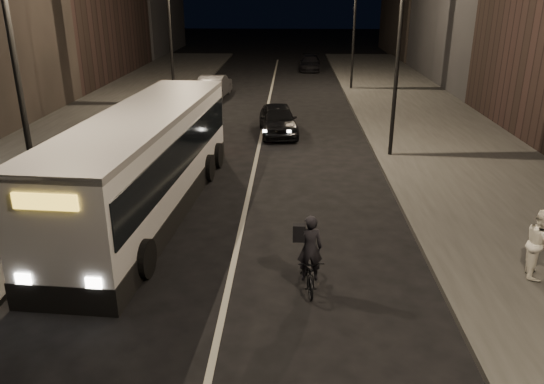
# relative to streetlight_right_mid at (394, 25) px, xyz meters

# --- Properties ---
(ground) EXTENTS (180.00, 180.00, 0.00)m
(ground) POSITION_rel_streetlight_right_mid_xyz_m (-5.33, -12.00, -5.36)
(ground) COLOR black
(ground) RESTS_ON ground
(sidewalk_right) EXTENTS (7.00, 70.00, 0.16)m
(sidewalk_right) POSITION_rel_streetlight_right_mid_xyz_m (3.17, 2.00, -5.28)
(sidewalk_right) COLOR #323230
(sidewalk_right) RESTS_ON ground
(sidewalk_left) EXTENTS (7.00, 70.00, 0.16)m
(sidewalk_left) POSITION_rel_streetlight_right_mid_xyz_m (-13.83, 2.00, -5.28)
(sidewalk_left) COLOR #323230
(sidewalk_left) RESTS_ON ground
(streetlight_right_mid) EXTENTS (1.20, 0.44, 8.12)m
(streetlight_right_mid) POSITION_rel_streetlight_right_mid_xyz_m (0.00, 0.00, 0.00)
(streetlight_right_mid) COLOR black
(streetlight_right_mid) RESTS_ON sidewalk_right
(streetlight_right_far) EXTENTS (1.20, 0.44, 8.12)m
(streetlight_right_far) POSITION_rel_streetlight_right_mid_xyz_m (0.00, 16.00, 0.00)
(streetlight_right_far) COLOR black
(streetlight_right_far) RESTS_ON sidewalk_right
(streetlight_left_near) EXTENTS (1.20, 0.44, 8.12)m
(streetlight_left_near) POSITION_rel_streetlight_right_mid_xyz_m (-10.66, -8.00, 0.00)
(streetlight_left_near) COLOR black
(streetlight_left_near) RESTS_ON sidewalk_left
(streetlight_left_far) EXTENTS (1.20, 0.44, 8.12)m
(streetlight_left_far) POSITION_rel_streetlight_right_mid_xyz_m (-10.66, 10.00, 0.00)
(streetlight_left_far) COLOR black
(streetlight_left_far) RESTS_ON sidewalk_left
(city_bus) EXTENTS (3.43, 11.96, 3.18)m
(city_bus) POSITION_rel_streetlight_right_mid_xyz_m (-8.37, -5.94, -3.63)
(city_bus) COLOR silver
(city_bus) RESTS_ON ground
(cyclist_on_bicycle) EXTENTS (0.73, 1.73, 1.94)m
(cyclist_on_bicycle) POSITION_rel_streetlight_right_mid_xyz_m (-3.43, -10.54, -4.72)
(cyclist_on_bicycle) COLOR black
(cyclist_on_bicycle) RESTS_ON ground
(pedestrian_woman) EXTENTS (0.83, 0.96, 1.70)m
(pedestrian_woman) POSITION_rel_streetlight_right_mid_xyz_m (2.04, -10.00, -4.35)
(pedestrian_woman) COLOR white
(pedestrian_woman) RESTS_ON sidewalk_right
(car_near) EXTENTS (2.17, 4.41, 1.45)m
(car_near) POSITION_rel_streetlight_right_mid_xyz_m (-4.53, 3.77, -4.64)
(car_near) COLOR black
(car_near) RESTS_ON ground
(car_mid) EXTENTS (1.90, 4.61, 1.49)m
(car_mid) POSITION_rel_streetlight_right_mid_xyz_m (-8.93, 13.00, -4.62)
(car_mid) COLOR #404043
(car_mid) RESTS_ON ground
(car_far) EXTENTS (1.95, 4.37, 1.24)m
(car_far) POSITION_rel_streetlight_right_mid_xyz_m (-2.30, 25.69, -4.74)
(car_far) COLOR black
(car_far) RESTS_ON ground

